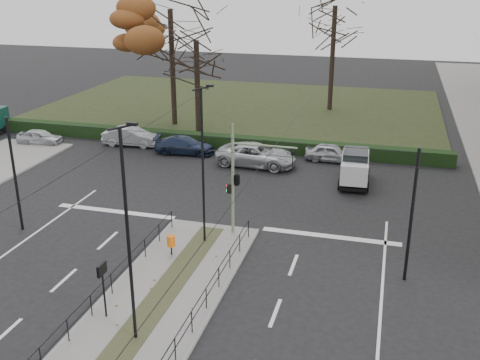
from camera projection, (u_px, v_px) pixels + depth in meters
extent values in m
plane|color=black|center=(182.00, 272.00, 25.04)|extent=(140.00, 140.00, 0.00)
cube|color=slate|center=(159.00, 301.00, 22.76)|extent=(4.40, 15.00, 0.14)
cube|color=#243118|center=(241.00, 107.00, 55.44)|extent=(38.00, 26.00, 0.10)
cube|color=black|center=(195.00, 139.00, 43.17)|extent=(38.00, 1.00, 1.00)
cylinder|color=black|center=(172.00, 220.00, 28.96)|extent=(0.04, 0.04, 0.90)
cylinder|color=black|center=(248.00, 229.00, 27.95)|extent=(0.04, 0.04, 0.90)
cylinder|color=black|center=(111.00, 274.00, 22.84)|extent=(0.04, 13.20, 0.04)
cylinder|color=black|center=(206.00, 288.00, 21.82)|extent=(0.04, 13.20, 0.04)
cylinder|color=black|center=(15.00, 175.00, 28.19)|extent=(0.14, 0.14, 6.00)
cylinder|color=black|center=(412.00, 217.00, 23.42)|extent=(0.14, 0.14, 6.00)
cylinder|color=black|center=(185.00, 148.00, 24.03)|extent=(20.00, 0.02, 0.02)
cylinder|color=black|center=(201.00, 136.00, 25.84)|extent=(20.00, 0.02, 0.02)
cylinder|color=black|center=(76.00, 168.00, 22.26)|extent=(0.02, 34.00, 0.02)
cylinder|color=black|center=(246.00, 184.00, 20.52)|extent=(0.02, 34.00, 0.02)
cylinder|color=#667459|center=(233.00, 185.00, 27.72)|extent=(0.16, 0.16, 5.12)
cylinder|color=#667459|center=(265.00, 146.00, 26.57)|extent=(3.15, 0.10, 0.10)
imported|color=black|center=(293.00, 158.00, 26.40)|extent=(0.20, 0.22, 0.89)
imported|color=black|center=(237.00, 178.00, 27.53)|extent=(1.11, 1.97, 0.79)
cube|color=black|center=(229.00, 189.00, 27.83)|extent=(0.22, 0.16, 0.49)
sphere|color=#FF0C0C|center=(227.00, 186.00, 27.80)|extent=(0.11, 0.11, 0.11)
sphere|color=#0CE533|center=(227.00, 191.00, 27.89)|extent=(0.11, 0.11, 0.11)
cylinder|color=black|center=(171.00, 250.00, 26.25)|extent=(0.08, 0.08, 0.47)
cylinder|color=#D45D0C|center=(171.00, 241.00, 26.08)|extent=(0.38, 0.38, 0.52)
cylinder|color=black|center=(104.00, 292.00, 21.24)|extent=(0.08, 0.08, 2.16)
cube|color=black|center=(102.00, 269.00, 20.90)|extent=(0.11, 0.59, 0.45)
cube|color=beige|center=(100.00, 269.00, 20.92)|extent=(0.02, 0.52, 0.38)
cylinder|color=black|center=(128.00, 240.00, 18.99)|extent=(0.12, 0.12, 7.86)
cube|color=black|center=(132.00, 124.00, 17.46)|extent=(0.34, 0.14, 0.10)
cylinder|color=black|center=(203.00, 168.00, 26.36)|extent=(0.11, 0.11, 7.57)
cube|color=black|center=(210.00, 86.00, 24.88)|extent=(0.33, 0.13, 0.09)
imported|color=#B3B6BB|center=(40.00, 137.00, 43.39)|extent=(3.64, 1.74, 1.20)
imported|color=#B3B6BB|center=(131.00, 136.00, 43.12)|extent=(4.44, 1.76, 1.44)
imported|color=#1E2A47|center=(185.00, 145.00, 41.23)|extent=(4.56, 2.25, 1.27)
imported|color=#B3B6BB|center=(257.00, 155.00, 38.61)|extent=(5.62, 2.81, 1.53)
cube|color=silver|center=(355.00, 167.00, 35.14)|extent=(1.81, 3.95, 1.25)
cube|color=black|center=(356.00, 155.00, 34.88)|extent=(1.60, 2.20, 0.59)
cube|color=black|center=(354.00, 179.00, 35.43)|extent=(1.85, 4.03, 0.18)
cylinder|color=black|center=(367.00, 187.00, 34.09)|extent=(0.25, 0.67, 0.66)
cylinder|color=black|center=(340.00, 185.00, 34.42)|extent=(0.25, 0.67, 0.66)
cylinder|color=black|center=(367.00, 173.00, 36.43)|extent=(0.25, 0.67, 0.66)
cylinder|color=black|center=(342.00, 171.00, 36.76)|extent=(0.25, 0.67, 0.66)
cylinder|color=black|center=(5.00, 129.00, 46.58)|extent=(0.29, 0.68, 0.66)
cylinder|color=black|center=(173.00, 68.00, 47.46)|extent=(0.44, 0.44, 9.65)
ellipsoid|color=brown|center=(170.00, 9.00, 45.78)|extent=(9.75, 9.75, 6.06)
cylinder|color=black|center=(332.00, 59.00, 52.67)|extent=(0.44, 0.44, 9.62)
cylinder|color=black|center=(197.00, 87.00, 45.63)|extent=(0.44, 0.44, 7.42)
imported|color=#B3B6BB|center=(331.00, 153.00, 39.54)|extent=(3.72, 1.65, 1.25)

